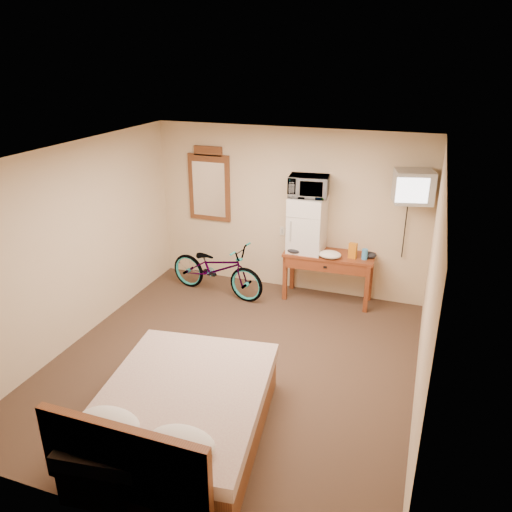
# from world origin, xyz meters

# --- Properties ---
(room) EXTENTS (4.60, 4.64, 2.50)m
(room) POSITION_xyz_m (-0.00, 0.00, 1.25)
(room) COLOR #442B22
(room) RESTS_ON ground
(desk) EXTENTS (1.33, 0.56, 0.75)m
(desk) POSITION_xyz_m (0.71, 2.00, 0.63)
(desk) COLOR brown
(desk) RESTS_ON floor
(mini_fridge) EXTENTS (0.51, 0.50, 0.82)m
(mini_fridge) POSITION_xyz_m (0.36, 2.05, 1.16)
(mini_fridge) COLOR white
(mini_fridge) RESTS_ON desk
(microwave) EXTENTS (0.59, 0.44, 0.31)m
(microwave) POSITION_xyz_m (0.36, 2.05, 1.72)
(microwave) COLOR white
(microwave) RESTS_ON mini_fridge
(snack_bag) EXTENTS (0.12, 0.09, 0.23)m
(snack_bag) POSITION_xyz_m (1.06, 1.97, 0.86)
(snack_bag) COLOR orange
(snack_bag) RESTS_ON desk
(blue_cup) EXTENTS (0.09, 0.09, 0.15)m
(blue_cup) POSITION_xyz_m (1.23, 1.99, 0.82)
(blue_cup) COLOR #4097DC
(blue_cup) RESTS_ON desk
(cloth_cream) EXTENTS (0.33, 0.25, 0.10)m
(cloth_cream) POSITION_xyz_m (0.75, 1.87, 0.80)
(cloth_cream) COLOR white
(cloth_cream) RESTS_ON desk
(cloth_dark_a) EXTENTS (0.28, 0.21, 0.11)m
(cloth_dark_a) POSITION_xyz_m (0.23, 1.89, 0.80)
(cloth_dark_a) COLOR black
(cloth_dark_a) RESTS_ON desk
(cloth_dark_b) EXTENTS (0.19, 0.16, 0.09)m
(cloth_dark_b) POSITION_xyz_m (1.29, 2.07, 0.79)
(cloth_dark_b) COLOR black
(cloth_dark_b) RESTS_ON desk
(crt_television) EXTENTS (0.57, 0.63, 0.43)m
(crt_television) POSITION_xyz_m (1.77, 2.02, 1.84)
(crt_television) COLOR black
(crt_television) RESTS_ON room
(wall_mirror) EXTENTS (0.69, 0.04, 1.18)m
(wall_mirror) POSITION_xyz_m (-1.29, 2.27, 1.55)
(wall_mirror) COLOR brown
(wall_mirror) RESTS_ON room
(bicycle) EXTENTS (1.67, 0.81, 0.84)m
(bicycle) POSITION_xyz_m (-0.93, 1.68, 0.42)
(bicycle) COLOR black
(bicycle) RESTS_ON floor
(bed) EXTENTS (1.77, 2.19, 0.90)m
(bed) POSITION_xyz_m (0.02, -1.37, 0.29)
(bed) COLOR brown
(bed) RESTS_ON floor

